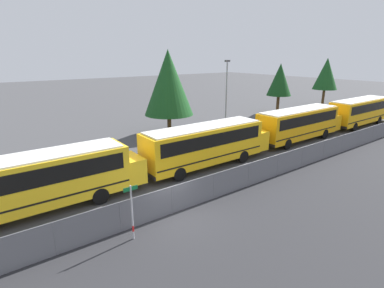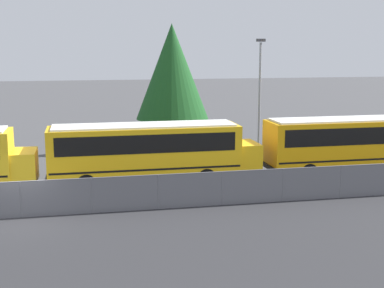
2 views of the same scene
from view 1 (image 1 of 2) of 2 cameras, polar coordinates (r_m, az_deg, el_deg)
name	(u,v)px [view 1 (image 1 of 2)]	position (r m, az deg, el deg)	size (l,w,h in m)	color
ground_plane	(172,213)	(17.01, -3.78, -13.04)	(200.00, 200.00, 0.00)	#424244
road_strip	(254,275)	(13.24, 11.80, -23.18)	(118.11, 12.00, 0.01)	#2B2B2D
fence	(172,200)	(16.61, -3.83, -10.54)	(84.18, 0.07, 1.64)	#9EA0A5
school_bus_2	(39,179)	(18.39, -27.14, -5.88)	(11.41, 2.52, 3.28)	yellow
school_bus_3	(207,142)	(23.06, 2.88, 0.34)	(11.41, 2.52, 3.28)	yellow
school_bus_4	(300,122)	(31.95, 19.88, 3.96)	(11.41, 2.52, 3.28)	orange
school_bus_5	(360,110)	(42.20, 29.42, 5.69)	(11.41, 2.52, 3.28)	#EDA80F
street_sign	(132,211)	(14.45, -11.36, -12.43)	(0.70, 0.09, 2.76)	#B7B7BC
light_pole	(226,94)	(33.51, 6.56, 9.53)	(0.60, 0.24, 7.88)	gray
tree_1	(326,74)	(56.52, 24.18, 12.09)	(4.00, 4.00, 7.94)	#51381E
tree_2	(280,80)	(46.37, 16.37, 11.66)	(3.55, 3.55, 7.25)	#51381E
tree_3	(168,83)	(32.27, -4.52, 11.55)	(5.23, 5.23, 8.99)	#51381E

